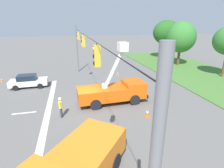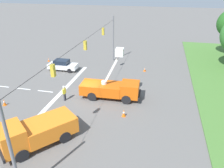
{
  "view_description": "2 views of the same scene",
  "coord_description": "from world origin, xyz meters",
  "px_view_note": "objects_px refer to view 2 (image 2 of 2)",
  "views": [
    {
      "loc": [
        14.97,
        -1.18,
        7.39
      ],
      "look_at": [
        -0.85,
        2.66,
        1.73
      ],
      "focal_mm": 28.0,
      "sensor_mm": 36.0,
      "label": 1
    },
    {
      "loc": [
        20.91,
        7.65,
        12.02
      ],
      "look_at": [
        1.46,
        3.14,
        2.57
      ],
      "focal_mm": 35.0,
      "sensor_mm": 36.0,
      "label": 2
    }
  ],
  "objects_px": {
    "traffic_cone_foreground_right": "(67,62)",
    "traffic_cone_mid_left": "(145,69)",
    "traffic_cone_foreground_left": "(4,102)",
    "traffic_cone_near_bucket": "(49,60)",
    "sedan_white": "(63,65)",
    "traffic_cone_mid_right": "(124,113)",
    "utility_truck_bucket_lift": "(112,88)",
    "utility_truck_support_near": "(36,131)",
    "road_worker": "(64,92)"
  },
  "relations": [
    {
      "from": "traffic_cone_mid_left",
      "to": "traffic_cone_near_bucket",
      "type": "distance_m",
      "value": 15.86
    },
    {
      "from": "utility_truck_support_near",
      "to": "traffic_cone_foreground_left",
      "type": "xyz_separation_m",
      "value": [
        -4.7,
        -6.69,
        -0.88
      ]
    },
    {
      "from": "traffic_cone_foreground_right",
      "to": "traffic_cone_near_bucket",
      "type": "distance_m",
      "value": 3.66
    },
    {
      "from": "road_worker",
      "to": "traffic_cone_near_bucket",
      "type": "distance_m",
      "value": 14.04
    },
    {
      "from": "traffic_cone_foreground_left",
      "to": "traffic_cone_mid_left",
      "type": "distance_m",
      "value": 18.93
    },
    {
      "from": "traffic_cone_mid_left",
      "to": "traffic_cone_mid_right",
      "type": "relative_size",
      "value": 0.81
    },
    {
      "from": "traffic_cone_foreground_right",
      "to": "traffic_cone_mid_right",
      "type": "relative_size",
      "value": 0.79
    },
    {
      "from": "utility_truck_bucket_lift",
      "to": "traffic_cone_near_bucket",
      "type": "distance_m",
      "value": 16.24
    },
    {
      "from": "traffic_cone_foreground_left",
      "to": "traffic_cone_mid_left",
      "type": "bearing_deg",
      "value": 133.9
    },
    {
      "from": "traffic_cone_foreground_left",
      "to": "traffic_cone_foreground_right",
      "type": "distance_m",
      "value": 13.4
    },
    {
      "from": "road_worker",
      "to": "traffic_cone_foreground_right",
      "type": "relative_size",
      "value": 2.82
    },
    {
      "from": "utility_truck_support_near",
      "to": "road_worker",
      "type": "height_order",
      "value": "utility_truck_support_near"
    },
    {
      "from": "utility_truck_bucket_lift",
      "to": "utility_truck_support_near",
      "type": "xyz_separation_m",
      "value": [
        8.91,
        -4.06,
        -0.01
      ]
    },
    {
      "from": "traffic_cone_foreground_left",
      "to": "traffic_cone_foreground_right",
      "type": "xyz_separation_m",
      "value": [
        -13.32,
        1.4,
        -0.06
      ]
    },
    {
      "from": "traffic_cone_near_bucket",
      "to": "traffic_cone_mid_left",
      "type": "bearing_deg",
      "value": 86.99
    },
    {
      "from": "utility_truck_support_near",
      "to": "road_worker",
      "type": "distance_m",
      "value": 7.21
    },
    {
      "from": "utility_truck_support_near",
      "to": "traffic_cone_mid_right",
      "type": "bearing_deg",
      "value": 132.07
    },
    {
      "from": "utility_truck_support_near",
      "to": "utility_truck_bucket_lift",
      "type": "bearing_deg",
      "value": 155.5
    },
    {
      "from": "utility_truck_bucket_lift",
      "to": "traffic_cone_near_bucket",
      "type": "height_order",
      "value": "utility_truck_bucket_lift"
    },
    {
      "from": "traffic_cone_near_bucket",
      "to": "traffic_cone_mid_right",
      "type": "bearing_deg",
      "value": 48.64
    },
    {
      "from": "traffic_cone_foreground_left",
      "to": "road_worker",
      "type": "bearing_deg",
      "value": 112.89
    },
    {
      "from": "traffic_cone_foreground_right",
      "to": "traffic_cone_near_bucket",
      "type": "relative_size",
      "value": 1.04
    },
    {
      "from": "traffic_cone_foreground_left",
      "to": "traffic_cone_mid_right",
      "type": "bearing_deg",
      "value": 93.5
    },
    {
      "from": "utility_truck_support_near",
      "to": "traffic_cone_foreground_right",
      "type": "distance_m",
      "value": 18.81
    },
    {
      "from": "traffic_cone_foreground_left",
      "to": "utility_truck_support_near",
      "type": "bearing_deg",
      "value": 54.91
    },
    {
      "from": "utility_truck_bucket_lift",
      "to": "sedan_white",
      "type": "height_order",
      "value": "utility_truck_bucket_lift"
    },
    {
      "from": "traffic_cone_foreground_left",
      "to": "traffic_cone_foreground_right",
      "type": "relative_size",
      "value": 1.18
    },
    {
      "from": "sedan_white",
      "to": "road_worker",
      "type": "bearing_deg",
      "value": 25.88
    },
    {
      "from": "traffic_cone_foreground_left",
      "to": "traffic_cone_mid_left",
      "type": "height_order",
      "value": "traffic_cone_foreground_left"
    },
    {
      "from": "traffic_cone_mid_right",
      "to": "road_worker",
      "type": "bearing_deg",
      "value": -103.6
    },
    {
      "from": "utility_truck_support_near",
      "to": "sedan_white",
      "type": "height_order",
      "value": "utility_truck_support_near"
    },
    {
      "from": "road_worker",
      "to": "traffic_cone_near_bucket",
      "type": "height_order",
      "value": "road_worker"
    },
    {
      "from": "utility_truck_support_near",
      "to": "traffic_cone_near_bucket",
      "type": "xyz_separation_m",
      "value": [
        -18.66,
        -8.89,
        -0.95
      ]
    },
    {
      "from": "sedan_white",
      "to": "traffic_cone_foreground_left",
      "type": "xyz_separation_m",
      "value": [
        10.87,
        -1.74,
        -0.42
      ]
    },
    {
      "from": "utility_truck_bucket_lift",
      "to": "road_worker",
      "type": "bearing_deg",
      "value": -70.45
    },
    {
      "from": "sedan_white",
      "to": "traffic_cone_foreground_right",
      "type": "bearing_deg",
      "value": -172.13
    },
    {
      "from": "traffic_cone_mid_right",
      "to": "traffic_cone_foreground_right",
      "type": "bearing_deg",
      "value": -137.84
    },
    {
      "from": "sedan_white",
      "to": "traffic_cone_foreground_left",
      "type": "height_order",
      "value": "sedan_white"
    },
    {
      "from": "utility_truck_support_near",
      "to": "traffic_cone_near_bucket",
      "type": "distance_m",
      "value": 20.69
    },
    {
      "from": "utility_truck_support_near",
      "to": "traffic_cone_foreground_right",
      "type": "relative_size",
      "value": 9.88
    },
    {
      "from": "utility_truck_support_near",
      "to": "traffic_cone_foreground_right",
      "type": "height_order",
      "value": "utility_truck_support_near"
    },
    {
      "from": "road_worker",
      "to": "traffic_cone_mid_right",
      "type": "distance_m",
      "value": 7.16
    },
    {
      "from": "sedan_white",
      "to": "traffic_cone_near_bucket",
      "type": "bearing_deg",
      "value": -128.01
    },
    {
      "from": "sedan_white",
      "to": "traffic_cone_mid_right",
      "type": "distance_m",
      "value": 14.95
    },
    {
      "from": "utility_truck_support_near",
      "to": "traffic_cone_foreground_left",
      "type": "bearing_deg",
      "value": -125.09
    },
    {
      "from": "traffic_cone_foreground_left",
      "to": "traffic_cone_mid_right",
      "type": "xyz_separation_m",
      "value": [
        -0.78,
        12.76,
        0.03
      ]
    },
    {
      "from": "sedan_white",
      "to": "traffic_cone_mid_right",
      "type": "bearing_deg",
      "value": 47.51
    },
    {
      "from": "utility_truck_support_near",
      "to": "traffic_cone_mid_right",
      "type": "distance_m",
      "value": 8.22
    },
    {
      "from": "sedan_white",
      "to": "traffic_cone_mid_left",
      "type": "xyz_separation_m",
      "value": [
        -2.25,
        11.89,
        -0.48
      ]
    },
    {
      "from": "traffic_cone_foreground_right",
      "to": "traffic_cone_mid_left",
      "type": "bearing_deg",
      "value": 89.07
    }
  ]
}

